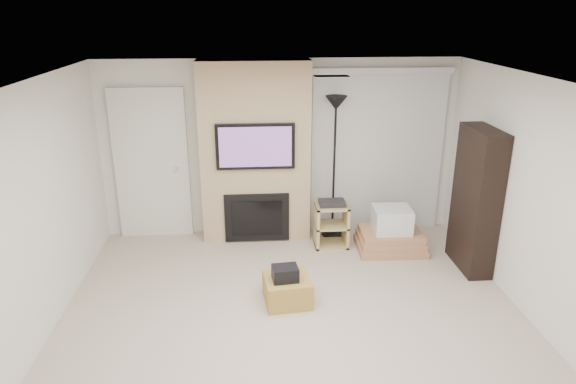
{
  "coord_description": "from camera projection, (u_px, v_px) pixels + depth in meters",
  "views": [
    {
      "loc": [
        -0.42,
        -4.29,
        3.14
      ],
      "look_at": [
        0.0,
        1.2,
        1.15
      ],
      "focal_mm": 32.0,
      "sensor_mm": 36.0,
      "label": 1
    }
  ],
  "objects": [
    {
      "name": "floor",
      "position": [
        297.0,
        341.0,
        5.12
      ],
      "size": [
        5.0,
        5.5,
        0.0
      ],
      "primitive_type": "cube",
      "color": "#BFAE9B",
      "rests_on": "ground"
    },
    {
      "name": "ceiling",
      "position": [
        299.0,
        89.0,
        4.27
      ],
      "size": [
        5.0,
        5.5,
        0.0
      ],
      "primitive_type": "cube",
      "color": "white",
      "rests_on": "wall_back"
    },
    {
      "name": "wall_back",
      "position": [
        280.0,
        148.0,
        7.28
      ],
      "size": [
        5.0,
        0.0,
        2.5
      ],
      "primitive_type": "cube",
      "rotation": [
        1.57,
        0.0,
        0.0
      ],
      "color": "silver",
      "rests_on": "ground"
    },
    {
      "name": "wall_left",
      "position": [
        16.0,
        235.0,
        4.52
      ],
      "size": [
        0.0,
        5.5,
        2.5
      ],
      "primitive_type": "cube",
      "rotation": [
        1.57,
        0.0,
        1.57
      ],
      "color": "silver",
      "rests_on": "ground"
    },
    {
      "name": "wall_right",
      "position": [
        559.0,
        218.0,
        4.88
      ],
      "size": [
        0.0,
        5.5,
        2.5
      ],
      "primitive_type": "cube",
      "rotation": [
        1.57,
        0.0,
        1.57
      ],
      "color": "silver",
      "rests_on": "ground"
    },
    {
      "name": "hvac_vent",
      "position": [
        331.0,
        76.0,
        5.05
      ],
      "size": [
        0.35,
        0.18,
        0.01
      ],
      "primitive_type": "cube",
      "color": "silver",
      "rests_on": "ceiling"
    },
    {
      "name": "ottoman",
      "position": [
        287.0,
        290.0,
        5.76
      ],
      "size": [
        0.55,
        0.55,
        0.3
      ],
      "primitive_type": "cube",
      "rotation": [
        0.0,
        0.0,
        0.11
      ],
      "color": "#A9853A",
      "rests_on": "floor"
    },
    {
      "name": "black_bag",
      "position": [
        285.0,
        273.0,
        5.64
      ],
      "size": [
        0.3,
        0.25,
        0.16
      ],
      "primitive_type": "cube",
      "rotation": [
        0.0,
        0.0,
        0.11
      ],
      "color": "black",
      "rests_on": "ottoman"
    },
    {
      "name": "fireplace_wall",
      "position": [
        255.0,
        154.0,
        7.06
      ],
      "size": [
        1.5,
        0.47,
        2.5
      ],
      "color": "tan",
      "rests_on": "floor"
    },
    {
      "name": "entry_door",
      "position": [
        152.0,
        165.0,
        7.18
      ],
      "size": [
        1.02,
        0.11,
        2.14
      ],
      "color": "silver",
      "rests_on": "floor"
    },
    {
      "name": "vertical_blinds",
      "position": [
        378.0,
        146.0,
        7.32
      ],
      "size": [
        1.98,
        0.1,
        2.37
      ],
      "color": "silver",
      "rests_on": "floor"
    },
    {
      "name": "floor_lamp",
      "position": [
        335.0,
        128.0,
        6.98
      ],
      "size": [
        0.3,
        0.3,
        2.03
      ],
      "color": "black",
      "rests_on": "floor"
    },
    {
      "name": "av_stand",
      "position": [
        331.0,
        222.0,
        7.07
      ],
      "size": [
        0.45,
        0.38,
        0.66
      ],
      "color": "tan",
      "rests_on": "floor"
    },
    {
      "name": "box_stack",
      "position": [
        391.0,
        234.0,
        6.99
      ],
      "size": [
        0.92,
        0.71,
        0.6
      ],
      "color": "tan",
      "rests_on": "floor"
    },
    {
      "name": "bookshelf",
      "position": [
        476.0,
        200.0,
        6.31
      ],
      "size": [
        0.3,
        0.8,
        1.8
      ],
      "color": "black",
      "rests_on": "floor"
    }
  ]
}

